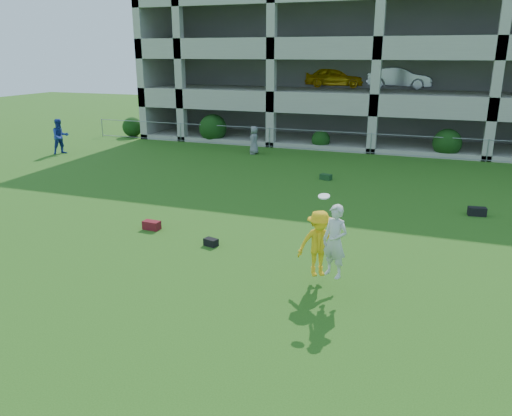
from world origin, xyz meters
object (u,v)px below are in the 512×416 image
at_px(bystander_a, 60,136).
at_px(bystander_c, 254,140).
at_px(frisbee_contest, 323,243).
at_px(parking_garage, 394,44).

distance_m(bystander_a, bystander_c, 10.86).
relative_size(bystander_c, frisbee_contest, 0.72).
bearing_deg(bystander_a, frisbee_contest, -93.54).
height_order(bystander_a, frisbee_contest, frisbee_contest).
xyz_separation_m(bystander_a, bystander_c, (10.21, 3.69, -0.20)).
xyz_separation_m(bystander_c, parking_garage, (6.16, 10.91, 5.23)).
bearing_deg(parking_garage, bystander_c, -119.46).
height_order(bystander_c, parking_garage, parking_garage).
bearing_deg(bystander_c, parking_garage, 136.74).
relative_size(bystander_a, parking_garage, 0.07).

